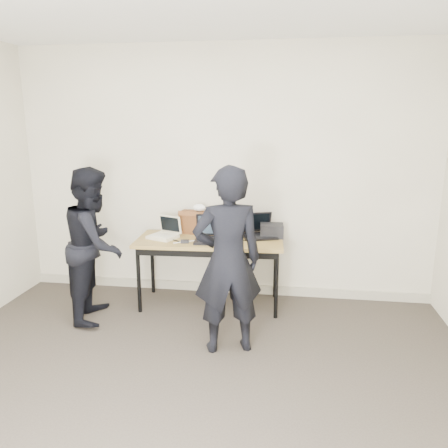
% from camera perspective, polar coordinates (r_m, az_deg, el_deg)
% --- Properties ---
extents(room, '(4.60, 4.60, 2.80)m').
position_cam_1_polar(room, '(2.56, -7.40, 0.55)').
color(room, '#39322B').
rests_on(room, ground).
extents(desk, '(1.53, 0.72, 0.72)m').
position_cam_1_polar(desk, '(4.51, -1.90, -2.74)').
color(desk, olive).
rests_on(desk, ground).
extents(laptop_beige, '(0.35, 0.35, 0.22)m').
position_cam_1_polar(laptop_beige, '(4.59, -7.76, -1.24)').
color(laptop_beige, beige).
rests_on(laptop_beige, desk).
extents(laptop_center, '(0.36, 0.35, 0.26)m').
position_cam_1_polar(laptop_center, '(4.43, -1.60, -1.45)').
color(laptop_center, black).
rests_on(laptop_center, desk).
extents(laptop_right, '(0.42, 0.42, 0.25)m').
position_cam_1_polar(laptop_right, '(4.60, 4.49, -0.97)').
color(laptop_right, black).
rests_on(laptop_right, desk).
extents(leather_satchel, '(0.39, 0.24, 0.25)m').
position_cam_1_polar(leather_satchel, '(4.72, -3.60, 0.29)').
color(leather_satchel, brown).
rests_on(leather_satchel, desk).
extents(tissue, '(0.15, 0.12, 0.08)m').
position_cam_1_polar(tissue, '(4.68, -3.25, 2.16)').
color(tissue, white).
rests_on(tissue, leather_satchel).
extents(equipment_box, '(0.25, 0.22, 0.14)m').
position_cam_1_polar(equipment_box, '(4.60, 6.25, -0.85)').
color(equipment_box, black).
rests_on(equipment_box, desk).
extents(power_brick, '(0.09, 0.06, 0.03)m').
position_cam_1_polar(power_brick, '(4.38, -5.14, -2.29)').
color(power_brick, black).
rests_on(power_brick, desk).
extents(cables, '(1.15, 0.47, 0.01)m').
position_cam_1_polar(cables, '(4.49, -1.31, -1.97)').
color(cables, black).
rests_on(cables, desk).
extents(person_typist, '(0.66, 0.54, 1.58)m').
position_cam_1_polar(person_typist, '(3.59, 0.50, -4.84)').
color(person_typist, black).
rests_on(person_typist, ground).
extents(person_observer, '(0.69, 0.81, 1.49)m').
position_cam_1_polar(person_observer, '(4.41, -16.55, -2.54)').
color(person_observer, black).
rests_on(person_observer, ground).
extents(baseboard, '(4.50, 0.03, 0.10)m').
position_cam_1_polar(baseboard, '(5.04, -0.10, -8.29)').
color(baseboard, '#A49E88').
rests_on(baseboard, ground).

